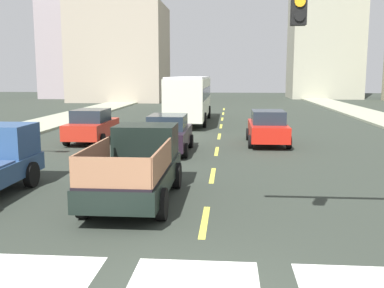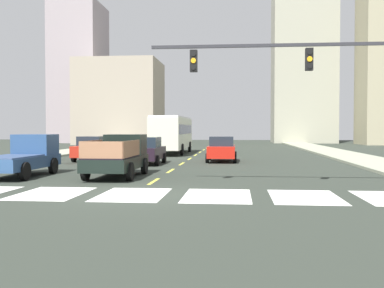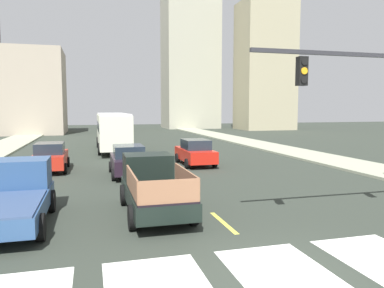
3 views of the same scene
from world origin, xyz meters
TOP-DOWN VIEW (x-y plane):
  - ground_plane at (0.00, 0.00)m, footprint 160.00×160.00m
  - sidewalk_right at (12.39, 18.00)m, footprint 3.71×110.00m
  - crosswalk_stripe_3 at (0.00, 0.00)m, footprint 2.22×3.39m
  - lane_dash_0 at (0.00, 4.00)m, footprint 0.16×2.40m
  - lane_dash_1 at (0.00, 9.00)m, footprint 0.16×2.40m
  - lane_dash_2 at (0.00, 14.00)m, footprint 0.16×2.40m
  - lane_dash_3 at (0.00, 19.00)m, footprint 0.16×2.40m
  - lane_dash_4 at (0.00, 24.00)m, footprint 0.16×2.40m
  - lane_dash_5 at (0.00, 29.00)m, footprint 0.16×2.40m
  - lane_dash_6 at (0.00, 34.00)m, footprint 0.16×2.40m
  - lane_dash_7 at (0.00, 39.00)m, footprint 0.16×2.40m
  - pickup_stakebed at (-2.02, 6.03)m, footprint 2.18×5.20m
  - pickup_dark at (-6.58, 5.83)m, footprint 2.18×5.20m
  - city_bus at (-2.32, 26.17)m, footprint 2.72×10.80m
  - sedan_mid at (2.49, 16.26)m, footprint 2.02×4.40m
  - sedan_near_left at (-6.57, 16.30)m, footprint 2.02×4.40m
  - sedan_near_right at (-2.18, 13.51)m, footprint 2.02×4.40m
  - tower_tall_centre at (25.75, 53.39)m, footprint 9.12×7.28m
  - block_mid_right at (14.25, 61.64)m, footprint 9.84×8.13m
  - block_low_left at (-13.76, 52.30)m, footprint 11.72×10.29m

SIDE VIEW (x-z plane):
  - ground_plane at x=0.00m, z-range 0.00..0.00m
  - lane_dash_0 at x=0.00m, z-range 0.00..0.01m
  - lane_dash_1 at x=0.00m, z-range 0.00..0.01m
  - lane_dash_2 at x=0.00m, z-range 0.00..0.01m
  - lane_dash_3 at x=0.00m, z-range 0.00..0.01m
  - lane_dash_4 at x=0.00m, z-range 0.00..0.01m
  - lane_dash_5 at x=0.00m, z-range 0.00..0.01m
  - lane_dash_6 at x=0.00m, z-range 0.00..0.01m
  - lane_dash_7 at x=0.00m, z-range 0.00..0.01m
  - crosswalk_stripe_3 at x=0.00m, z-range 0.00..0.01m
  - sidewalk_right at x=12.39m, z-range 0.00..0.15m
  - sedan_mid at x=2.49m, z-range 0.00..1.72m
  - sedan_near_left at x=-6.57m, z-range 0.00..1.72m
  - sedan_near_right at x=-2.18m, z-range 0.00..1.72m
  - pickup_dark at x=-6.58m, z-range -0.06..1.90m
  - pickup_stakebed at x=-2.02m, z-range -0.04..1.92m
  - city_bus at x=-2.32m, z-range 0.29..3.61m
  - block_low_left at x=-13.76m, z-range 0.00..12.29m
  - tower_tall_centre at x=25.75m, z-range 0.00..22.19m
  - block_mid_right at x=14.25m, z-range 0.00..27.22m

